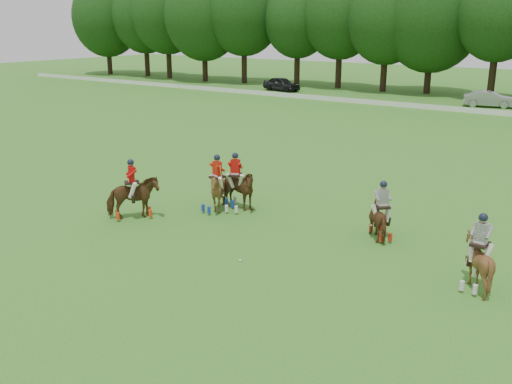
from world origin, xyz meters
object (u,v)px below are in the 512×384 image
Objects in this scene: car_left at (282,84)px; polo_stripe_a at (381,218)px; car_mid at (489,99)px; polo_red_a at (133,197)px; polo_stripe_b at (478,262)px; polo_ball at (240,260)px; polo_red_c at (218,191)px; polo_red_b at (236,189)px.

polo_stripe_a is at bearing -133.98° from car_left.
car_mid is 40.39m from polo_red_a.
polo_stripe_b is (12.71, 1.42, -0.06)m from polo_red_a.
car_left is 50.21× the size of polo_ball.
car_left is 22.42m from car_mid.
polo_ball is at bearing -9.54° from polo_red_a.
polo_red_a is at bearing -173.60° from polo_stripe_b.
polo_red_a is 1.01× the size of polo_red_c.
polo_red_a reaches higher than polo_stripe_b.
car_left is 45.86m from polo_stripe_a.
polo_stripe_a is (5.15, -36.65, 0.02)m from car_mid.
car_left is 1.98× the size of polo_stripe_b.
car_mid is 37.62m from polo_red_c.
car_mid is 41.29m from polo_ball.
polo_red_b is 26.64× the size of polo_ball.
polo_stripe_b is at bearing -10.09° from polo_red_b.
polo_red_c is at bearing 51.05° from polo_red_a.
car_left is 2.12× the size of polo_stripe_a.
car_left is 42.99m from polo_red_c.
polo_ball is (5.96, -1.00, -0.83)m from polo_red_a.
car_mid is at bearing 98.00° from polo_stripe_a.
car_mid is 1.88× the size of polo_red_c.
polo_red_c is 1.04× the size of polo_stripe_b.
polo_ball is (2.28, -41.22, -0.69)m from car_mid.
polo_stripe_b is (9.03, -38.80, 0.09)m from car_mid.
polo_stripe_a is at bearing 173.92° from car_mid.
polo_red_b is at bearing 164.26° from car_mid.
car_left is at bearing 119.05° from polo_red_c.
car_mid is at bearing 87.64° from polo_red_c.
polo_red_b is 0.75m from polo_red_c.
polo_red_c reaches higher than car_left.
polo_stripe_b is at bearing 179.02° from car_mid.
polo_red_b is at bearing 51.15° from polo_red_c.
polo_stripe_b is at bearing -29.01° from polo_stripe_a.
polo_red_c is at bearing 163.57° from car_mid.
polo_red_b reaches higher than polo_ball.
polo_red_b is 1.05× the size of polo_stripe_b.
polo_stripe_a reaches higher than car_left.
polo_red_c reaches higher than polo_stripe_b.
polo_red_c is 6.76m from polo_stripe_a.
polo_ball is (24.70, -41.22, -0.72)m from car_left.
polo_red_c is (20.88, -37.58, 0.09)m from car_left.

